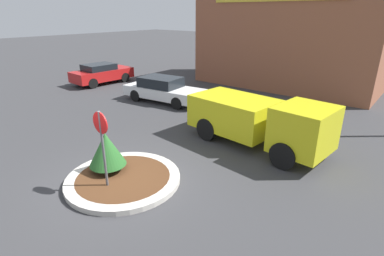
{
  "coord_description": "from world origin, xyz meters",
  "views": [
    {
      "loc": [
        6.56,
        -4.78,
        4.78
      ],
      "look_at": [
        0.92,
        2.15,
        1.31
      ],
      "focal_mm": 28.0,
      "sensor_mm": 36.0,
      "label": 1
    }
  ],
  "objects_px": {
    "utility_truck": "(257,119)",
    "parked_sedan_white": "(163,89)",
    "parked_sedan_red": "(102,73)",
    "stop_sign": "(102,138)"
  },
  "relations": [
    {
      "from": "utility_truck",
      "to": "parked_sedan_white",
      "type": "xyz_separation_m",
      "value": [
        -6.96,
        2.12,
        -0.36
      ]
    },
    {
      "from": "parked_sedan_red",
      "to": "parked_sedan_white",
      "type": "height_order",
      "value": "parked_sedan_red"
    },
    {
      "from": "stop_sign",
      "to": "parked_sedan_red",
      "type": "bearing_deg",
      "value": 145.3
    },
    {
      "from": "stop_sign",
      "to": "parked_sedan_red",
      "type": "height_order",
      "value": "stop_sign"
    },
    {
      "from": "parked_sedan_red",
      "to": "parked_sedan_white",
      "type": "bearing_deg",
      "value": -92.37
    },
    {
      "from": "utility_truck",
      "to": "parked_sedan_red",
      "type": "xyz_separation_m",
      "value": [
        -13.58,
        2.68,
        -0.33
      ]
    },
    {
      "from": "utility_truck",
      "to": "stop_sign",
      "type": "bearing_deg",
      "value": -102.68
    },
    {
      "from": "utility_truck",
      "to": "parked_sedan_red",
      "type": "bearing_deg",
      "value": 174.48
    },
    {
      "from": "stop_sign",
      "to": "utility_truck",
      "type": "distance_m",
      "value": 5.78
    },
    {
      "from": "stop_sign",
      "to": "parked_sedan_white",
      "type": "relative_size",
      "value": 0.49
    }
  ]
}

